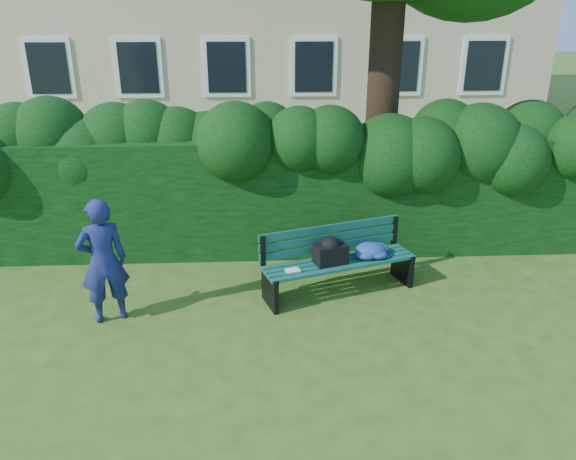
{
  "coord_description": "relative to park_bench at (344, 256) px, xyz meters",
  "views": [
    {
      "loc": [
        -0.35,
        -6.05,
        3.66
      ],
      "look_at": [
        0.0,
        0.6,
        0.95
      ],
      "focal_mm": 35.0,
      "sensor_mm": 36.0,
      "label": 1
    }
  ],
  "objects": [
    {
      "name": "park_bench",
      "position": [
        0.0,
        0.0,
        0.0
      ],
      "size": [
        2.13,
        1.17,
        0.89
      ],
      "rotation": [
        0.0,
        0.0,
        0.32
      ],
      "color": "#0F4F42",
      "rests_on": "ground"
    },
    {
      "name": "man_reading",
      "position": [
        -2.99,
        -0.59,
        0.28
      ],
      "size": [
        0.68,
        0.57,
        1.58
      ],
      "primitive_type": "imported",
      "rotation": [
        0.0,
        0.0,
        3.54
      ],
      "color": "navy",
      "rests_on": "ground"
    },
    {
      "name": "ground",
      "position": [
        -0.75,
        -0.71,
        -0.51
      ],
      "size": [
        80.0,
        80.0,
        0.0
      ],
      "primitive_type": "plane",
      "color": "#365919",
      "rests_on": "ground"
    },
    {
      "name": "hedge",
      "position": [
        -0.75,
        1.49,
        0.39
      ],
      "size": [
        10.0,
        1.0,
        1.8
      ],
      "color": "black",
      "rests_on": "ground"
    }
  ]
}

